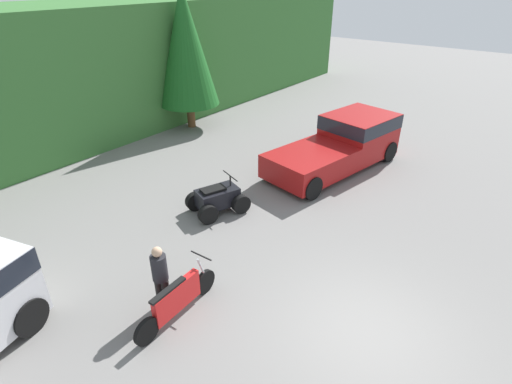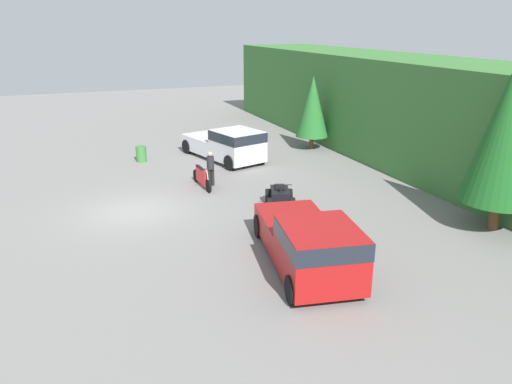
% 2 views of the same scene
% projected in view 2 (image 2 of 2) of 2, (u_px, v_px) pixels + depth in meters
% --- Properties ---
extents(ground_plane, '(80.00, 80.00, 0.00)m').
position_uv_depth(ground_plane, '(134.00, 211.00, 20.82)').
color(ground_plane, slate).
extents(hillside_backdrop, '(44.00, 6.00, 5.65)m').
position_uv_depth(hillside_backdrop, '(447.00, 118.00, 25.47)').
color(hillside_backdrop, '#387033').
rests_on(hillside_backdrop, ground_plane).
extents(tree_left, '(1.97, 1.97, 4.48)m').
position_uv_depth(tree_left, '(313.00, 107.00, 30.23)').
color(tree_left, brown).
rests_on(tree_left, ground_plane).
extents(tree_mid_left, '(2.86, 2.86, 6.49)m').
position_uv_depth(tree_mid_left, '(508.00, 131.00, 17.78)').
color(tree_mid_left, brown).
rests_on(tree_mid_left, ground_plane).
extents(pickup_truck_red, '(6.09, 3.26, 1.88)m').
position_uv_depth(pickup_truck_red, '(310.00, 242.00, 15.51)').
color(pickup_truck_red, maroon).
rests_on(pickup_truck_red, ground_plane).
extents(pickup_truck_second, '(6.02, 3.67, 1.88)m').
position_uv_depth(pickup_truck_second, '(228.00, 144.00, 28.13)').
color(pickup_truck_second, silver).
rests_on(pickup_truck_second, ground_plane).
extents(dirt_bike, '(2.43, 0.60, 1.14)m').
position_uv_depth(dirt_bike, '(202.00, 177.00, 23.74)').
color(dirt_bike, black).
rests_on(dirt_bike, ground_plane).
extents(quad_atv, '(2.07, 1.70, 1.16)m').
position_uv_depth(quad_atv, '(280.00, 197.00, 21.17)').
color(quad_atv, black).
rests_on(quad_atv, ground_plane).
extents(rider_person, '(0.41, 0.41, 1.69)m').
position_uv_depth(rider_person, '(211.00, 167.00, 23.78)').
color(rider_person, black).
rests_on(rider_person, ground_plane).
extents(steel_barrel, '(0.58, 0.58, 0.88)m').
position_uv_depth(steel_barrel, '(141.00, 154.00, 28.14)').
color(steel_barrel, '#387A38').
rests_on(steel_barrel, ground_plane).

